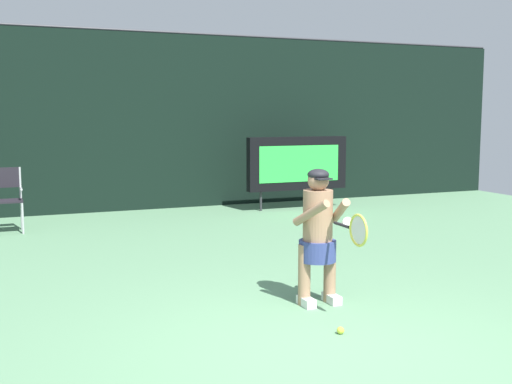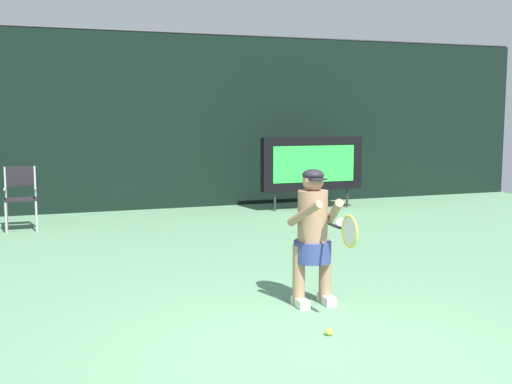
% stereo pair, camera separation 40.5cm
% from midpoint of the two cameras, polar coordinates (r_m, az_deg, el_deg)
% --- Properties ---
extents(ground, '(18.00, 22.00, 0.03)m').
position_cam_midpoint_polar(ground, '(5.37, 8.87, -14.80)').
color(ground, '#5F8E66').
extents(backdrop_screen, '(18.00, 0.12, 3.66)m').
position_cam_midpoint_polar(backdrop_screen, '(13.28, -9.03, 6.23)').
color(backdrop_screen, black).
rests_on(backdrop_screen, ground).
extents(scoreboard, '(2.20, 0.21, 1.50)m').
position_cam_midpoint_polar(scoreboard, '(13.24, 5.93, 2.54)').
color(scoreboard, black).
rests_on(scoreboard, ground).
extents(umpire_chair, '(0.52, 0.44, 1.08)m').
position_cam_midpoint_polar(umpire_chair, '(11.47, -19.39, -0.17)').
color(umpire_chair, '#B7B7BC').
rests_on(umpire_chair, ground).
extents(tennis_player, '(0.53, 0.61, 1.42)m').
position_cam_midpoint_polar(tennis_player, '(6.62, 6.88, -3.65)').
color(tennis_player, white).
rests_on(tennis_player, ground).
extents(tennis_racket, '(0.03, 0.60, 0.31)m').
position_cam_midpoint_polar(tennis_racket, '(6.03, 10.19, -3.45)').
color(tennis_racket, black).
extents(tennis_ball_loose, '(0.07, 0.07, 0.07)m').
position_cam_midpoint_polar(tennis_ball_loose, '(5.91, 8.56, -12.29)').
color(tennis_ball_loose, '#CCDB3D').
rests_on(tennis_ball_loose, ground).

